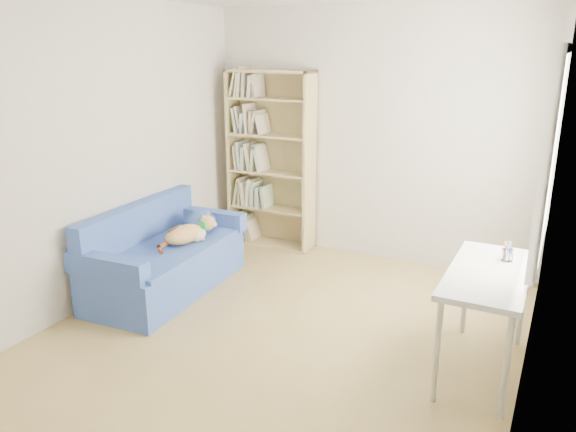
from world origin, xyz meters
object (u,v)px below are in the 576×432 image
object	(u,v)px
sofa	(165,258)
pen_cup	(508,253)
desk	(488,282)
bookshelf	(271,168)

from	to	relation	value
sofa	pen_cup	xyz separation A→B (m)	(2.94, 0.13, 0.50)
sofa	desk	distance (m)	2.88
bookshelf	pen_cup	bearing A→B (deg)	-27.93
sofa	desk	size ratio (longest dim) A/B	1.49
sofa	pen_cup	distance (m)	2.98
sofa	bookshelf	bearing A→B (deg)	75.60
bookshelf	desk	distance (m)	3.05
pen_cup	sofa	bearing A→B (deg)	-177.45
sofa	bookshelf	world-z (taller)	bookshelf
desk	pen_cup	distance (m)	0.30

